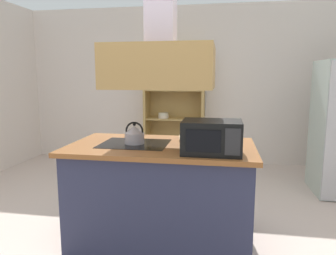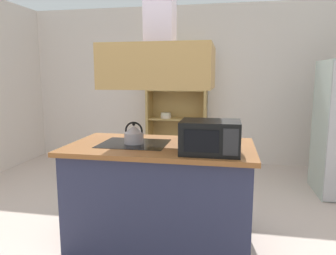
{
  "view_description": "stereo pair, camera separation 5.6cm",
  "coord_description": "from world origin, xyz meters",
  "px_view_note": "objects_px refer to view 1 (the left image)",
  "views": [
    {
      "loc": [
        0.53,
        -2.58,
        1.49
      ],
      "look_at": [
        0.01,
        0.45,
        1.0
      ],
      "focal_mm": 33.67,
      "sensor_mm": 36.0,
      "label": 1
    },
    {
      "loc": [
        0.58,
        -2.57,
        1.49
      ],
      "look_at": [
        0.01,
        0.45,
        1.0
      ],
      "focal_mm": 33.67,
      "sensor_mm": 36.0,
      "label": 2
    }
  ],
  "objects_px": {
    "cutting_board": "(197,138)",
    "microwave": "(212,137)",
    "kettle": "(134,135)",
    "wine_glass_on_counter": "(225,128)",
    "dish_cabinet": "(175,113)"
  },
  "relations": [
    {
      "from": "dish_cabinet",
      "to": "wine_glass_on_counter",
      "type": "height_order",
      "value": "dish_cabinet"
    },
    {
      "from": "cutting_board",
      "to": "microwave",
      "type": "bearing_deg",
      "value": -73.74
    },
    {
      "from": "dish_cabinet",
      "to": "kettle",
      "type": "xyz_separation_m",
      "value": [
        0.04,
        -2.68,
        0.11
      ]
    },
    {
      "from": "dish_cabinet",
      "to": "wine_glass_on_counter",
      "type": "bearing_deg",
      "value": -71.99
    },
    {
      "from": "kettle",
      "to": "cutting_board",
      "type": "xyz_separation_m",
      "value": [
        0.53,
        0.32,
        -0.08
      ]
    },
    {
      "from": "kettle",
      "to": "wine_glass_on_counter",
      "type": "distance_m",
      "value": 0.81
    },
    {
      "from": "dish_cabinet",
      "to": "cutting_board",
      "type": "distance_m",
      "value": 2.43
    },
    {
      "from": "microwave",
      "to": "wine_glass_on_counter",
      "type": "relative_size",
      "value": 2.23
    },
    {
      "from": "kettle",
      "to": "cutting_board",
      "type": "bearing_deg",
      "value": 30.82
    },
    {
      "from": "kettle",
      "to": "wine_glass_on_counter",
      "type": "xyz_separation_m",
      "value": [
        0.8,
        0.1,
        0.07
      ]
    },
    {
      "from": "dish_cabinet",
      "to": "kettle",
      "type": "bearing_deg",
      "value": -89.19
    },
    {
      "from": "cutting_board",
      "to": "microwave",
      "type": "xyz_separation_m",
      "value": [
        0.16,
        -0.56,
        0.12
      ]
    },
    {
      "from": "kettle",
      "to": "wine_glass_on_counter",
      "type": "relative_size",
      "value": 0.96
    },
    {
      "from": "cutting_board",
      "to": "microwave",
      "type": "relative_size",
      "value": 0.74
    },
    {
      "from": "microwave",
      "to": "dish_cabinet",
      "type": "bearing_deg",
      "value": 104.09
    }
  ]
}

